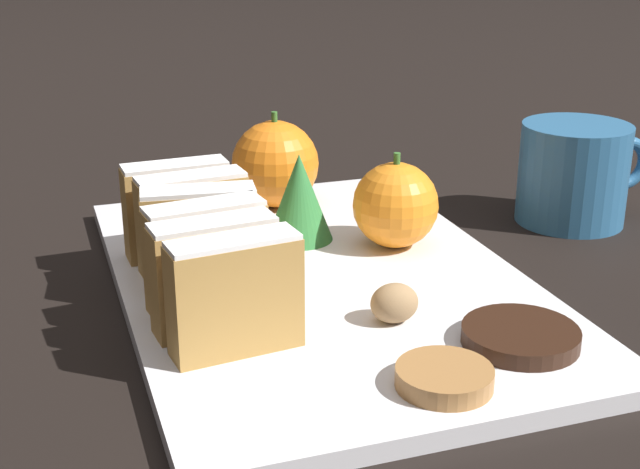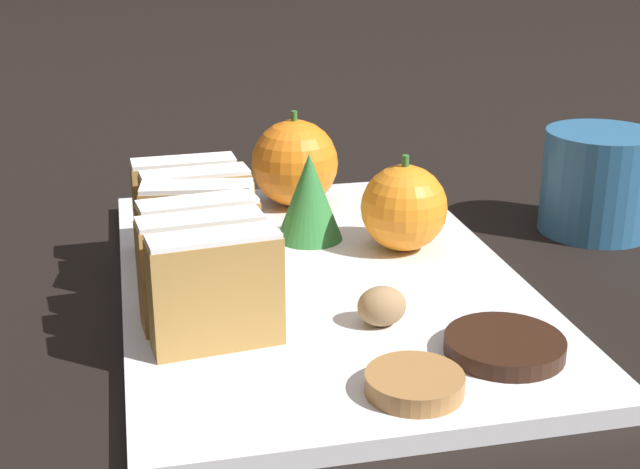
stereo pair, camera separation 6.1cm
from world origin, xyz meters
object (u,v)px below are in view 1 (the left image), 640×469
Objects in this scene: chocolate_cookie at (520,336)px; orange_near at (395,205)px; walnut at (394,303)px; orange_far at (275,164)px; coffee_mug at (575,173)px.

orange_near is at bearing 92.35° from chocolate_cookie.
orange_far is at bearing 91.76° from walnut.
chocolate_cookie is at bearing -129.81° from coffee_mug.
walnut is at bearing -146.23° from coffee_mug.
coffee_mug is at bearing 10.70° from orange_near.
orange_near is 0.13m from walnut.
chocolate_cookie is (0.07, -0.29, -0.03)m from orange_far.
orange_near is at bearing 66.72° from walnut.
orange_far reaches higher than chocolate_cookie.
orange_near is at bearing -169.30° from coffee_mug.
orange_far is 1.17× the size of chocolate_cookie.
coffee_mug is at bearing 50.19° from chocolate_cookie.
orange_far is (-0.06, 0.12, 0.00)m from orange_near.
orange_near is 0.89× the size of orange_far.
coffee_mug is at bearing -19.92° from orange_far.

